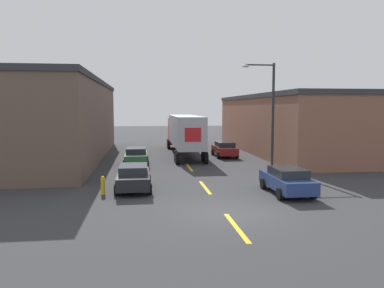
# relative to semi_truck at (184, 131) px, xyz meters

# --- Properties ---
(ground_plane) EXTENTS (160.00, 160.00, 0.00)m
(ground_plane) POSITION_rel_semi_truck_xyz_m (-0.48, -20.99, -2.34)
(ground_plane) COLOR #333335
(road_centerline) EXTENTS (0.20, 18.38, 0.01)m
(road_centerline) POSITION_rel_semi_truck_xyz_m (-0.48, -15.63, -2.34)
(road_centerline) COLOR gold
(road_centerline) RESTS_ON ground_plane
(warehouse_left) EXTENTS (8.87, 26.41, 7.10)m
(warehouse_left) POSITION_rel_semi_truck_xyz_m (-12.00, -1.50, 1.22)
(warehouse_left) COLOR brown
(warehouse_left) RESTS_ON ground_plane
(warehouse_right) EXTENTS (14.19, 25.33, 5.97)m
(warehouse_right) POSITION_rel_semi_truck_xyz_m (13.71, 0.58, 0.65)
(warehouse_right) COLOR brown
(warehouse_right) RESTS_ON ground_plane
(semi_truck) EXTENTS (2.80, 14.94, 3.88)m
(semi_truck) POSITION_rel_semi_truck_xyz_m (0.00, 0.00, 0.00)
(semi_truck) COLOR #B21919
(semi_truck) RESTS_ON ground_plane
(parked_car_left_far) EXTENTS (1.97, 4.24, 1.43)m
(parked_car_left_far) POSITION_rel_semi_truck_xyz_m (-4.59, -6.52, -1.59)
(parked_car_left_far) COLOR #2D5B38
(parked_car_left_far) RESTS_ON ground_plane
(parked_car_left_near) EXTENTS (1.97, 4.24, 1.43)m
(parked_car_left_near) POSITION_rel_semi_truck_xyz_m (-4.59, -15.78, -1.59)
(parked_car_left_near) COLOR black
(parked_car_left_near) RESTS_ON ground_plane
(parked_car_right_near) EXTENTS (1.97, 4.24, 1.43)m
(parked_car_right_near) POSITION_rel_semi_truck_xyz_m (3.64, -17.83, -1.59)
(parked_car_right_near) COLOR navy
(parked_car_right_near) RESTS_ON ground_plane
(parked_car_right_far) EXTENTS (1.97, 4.24, 1.43)m
(parked_car_right_far) POSITION_rel_semi_truck_xyz_m (3.64, -2.34, -1.59)
(parked_car_right_far) COLOR maroon
(parked_car_right_far) RESTS_ON ground_plane
(street_lamp) EXTENTS (2.59, 0.32, 8.00)m
(street_lamp) POSITION_rel_semi_truck_xyz_m (5.58, -9.16, 2.31)
(street_lamp) COLOR #2D2D30
(street_lamp) RESTS_ON ground_plane
(fire_hydrant) EXTENTS (0.22, 0.22, 1.00)m
(fire_hydrant) POSITION_rel_semi_truck_xyz_m (-6.19, -16.69, -1.84)
(fire_hydrant) COLOR gold
(fire_hydrant) RESTS_ON ground_plane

